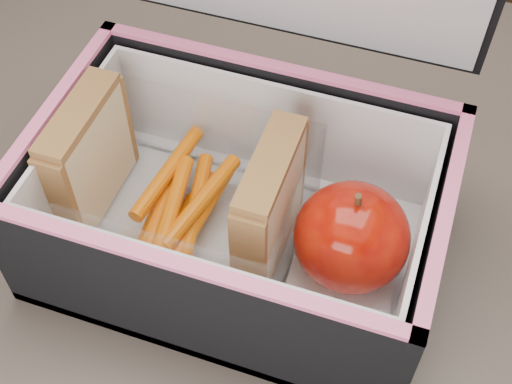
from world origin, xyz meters
TOP-DOWN VIEW (x-y plane):
  - kitchen_table at (0.00, 0.00)m, footprint 1.20×0.80m
  - lunch_bag at (0.00, 0.02)m, footprint 0.29×0.24m
  - plastic_tub at (-0.04, 0.01)m, footprint 0.19×0.13m
  - sandwich_left at (-0.12, 0.01)m, footprint 0.02×0.09m
  - sandwich_right at (0.03, 0.01)m, footprint 0.02×0.09m
  - carrot_sticks at (-0.04, 0.01)m, footprint 0.06×0.14m
  - paper_napkin at (0.08, 0.02)m, footprint 0.08×0.09m
  - red_apple at (0.09, 0.01)m, footprint 0.10×0.10m

SIDE VIEW (x-z plane):
  - kitchen_table at x=0.00m, z-range 0.28..1.03m
  - paper_napkin at x=0.08m, z-range 0.76..0.77m
  - carrot_sticks at x=-0.04m, z-range 0.77..0.80m
  - plastic_tub at x=-0.04m, z-range 0.76..0.84m
  - red_apple at x=0.09m, z-range 0.77..0.85m
  - lunch_bag at x=0.00m, z-range 0.67..0.96m
  - sandwich_left at x=-0.12m, z-range 0.77..0.86m
  - sandwich_right at x=0.03m, z-range 0.77..0.87m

